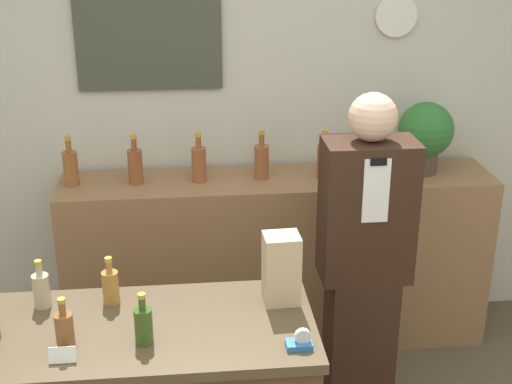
% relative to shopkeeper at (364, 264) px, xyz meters
% --- Properties ---
extents(back_wall, '(5.20, 0.09, 2.70)m').
position_rel_shopkeeper_xyz_m(back_wall, '(-0.55, 0.95, 0.56)').
color(back_wall, beige).
rests_on(back_wall, ground_plane).
extents(back_shelf, '(2.31, 0.43, 0.98)m').
position_rel_shopkeeper_xyz_m(back_shelf, '(-0.31, 0.67, -0.31)').
color(back_shelf, '#8E6642').
rests_on(back_shelf, ground_plane).
extents(shopkeeper, '(0.40, 0.25, 1.60)m').
position_rel_shopkeeper_xyz_m(shopkeeper, '(0.00, 0.00, 0.00)').
color(shopkeeper, '#331E14').
rests_on(shopkeeper, ground_plane).
extents(potted_plant, '(0.29, 0.29, 0.39)m').
position_rel_shopkeeper_xyz_m(potted_plant, '(0.48, 0.68, 0.41)').
color(potted_plant, '#4C3D2D').
rests_on(potted_plant, back_shelf).
extents(paper_bag, '(0.14, 0.12, 0.28)m').
position_rel_shopkeeper_xyz_m(paper_bag, '(-0.45, -0.47, 0.25)').
color(paper_bag, tan).
rests_on(paper_bag, display_counter).
extents(tape_dispenser, '(0.09, 0.06, 0.07)m').
position_rel_shopkeeper_xyz_m(tape_dispenser, '(-0.42, -0.79, 0.14)').
color(tape_dispenser, '#2D66A8').
rests_on(tape_dispenser, display_counter).
extents(price_card_right, '(0.09, 0.02, 0.06)m').
position_rel_shopkeeper_xyz_m(price_card_right, '(-1.22, -0.80, 0.14)').
color(price_card_right, white).
rests_on(price_card_right, display_counter).
extents(counter_bottle_1, '(0.06, 0.06, 0.19)m').
position_rel_shopkeeper_xyz_m(counter_bottle_1, '(-1.35, -0.42, 0.19)').
color(counter_bottle_1, tan).
rests_on(counter_bottle_1, display_counter).
extents(counter_bottle_2, '(0.06, 0.06, 0.19)m').
position_rel_shopkeeper_xyz_m(counter_bottle_2, '(-1.22, -0.71, 0.19)').
color(counter_bottle_2, brown).
rests_on(counter_bottle_2, display_counter).
extents(counter_bottle_3, '(0.06, 0.06, 0.19)m').
position_rel_shopkeeper_xyz_m(counter_bottle_3, '(-1.09, -0.42, 0.19)').
color(counter_bottle_3, '#A87134').
rests_on(counter_bottle_3, display_counter).
extents(counter_bottle_4, '(0.06, 0.06, 0.19)m').
position_rel_shopkeeper_xyz_m(counter_bottle_4, '(-0.96, -0.71, 0.19)').
color(counter_bottle_4, '#364F1C').
rests_on(counter_bottle_4, display_counter).
extents(shelf_bottle_0, '(0.08, 0.08, 0.27)m').
position_rel_shopkeeper_xyz_m(shelf_bottle_0, '(-1.38, 0.68, 0.28)').
color(shelf_bottle_0, brown).
rests_on(shelf_bottle_0, back_shelf).
extents(shelf_bottle_1, '(0.08, 0.08, 0.27)m').
position_rel_shopkeeper_xyz_m(shelf_bottle_1, '(-1.06, 0.67, 0.28)').
color(shelf_bottle_1, brown).
rests_on(shelf_bottle_1, back_shelf).
extents(shelf_bottle_2, '(0.08, 0.08, 0.27)m').
position_rel_shopkeeper_xyz_m(shelf_bottle_2, '(-0.73, 0.67, 0.28)').
color(shelf_bottle_2, brown).
rests_on(shelf_bottle_2, back_shelf).
extents(shelf_bottle_3, '(0.08, 0.08, 0.27)m').
position_rel_shopkeeper_xyz_m(shelf_bottle_3, '(-0.40, 0.68, 0.28)').
color(shelf_bottle_3, brown).
rests_on(shelf_bottle_3, back_shelf).
extents(shelf_bottle_4, '(0.08, 0.08, 0.27)m').
position_rel_shopkeeper_xyz_m(shelf_bottle_4, '(-0.07, 0.65, 0.28)').
color(shelf_bottle_4, brown).
rests_on(shelf_bottle_4, back_shelf).
extents(shelf_bottle_5, '(0.08, 0.08, 0.27)m').
position_rel_shopkeeper_xyz_m(shelf_bottle_5, '(0.26, 0.66, 0.28)').
color(shelf_bottle_5, brown).
rests_on(shelf_bottle_5, back_shelf).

